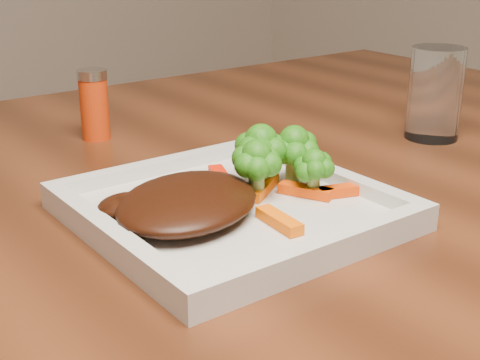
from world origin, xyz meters
TOP-DOWN VIEW (x-y plane):
  - plate at (0.08, -0.29)m, footprint 0.27×0.27m
  - steak at (0.03, -0.28)m, footprint 0.19×0.18m
  - broccoli_0 at (0.13, -0.26)m, footprint 0.07×0.07m
  - broccoli_1 at (0.17, -0.27)m, footprint 0.08×0.08m
  - broccoli_2 at (0.16, -0.31)m, footprint 0.06×0.06m
  - broccoli_3 at (0.11, -0.28)m, footprint 0.06×0.06m
  - carrot_1 at (0.19, -0.33)m, footprint 0.05×0.03m
  - carrot_2 at (0.09, -0.35)m, footprint 0.02×0.06m
  - carrot_4 at (0.11, -0.22)m, footprint 0.03×0.06m
  - carrot_5 at (0.16, -0.31)m, footprint 0.04×0.05m
  - carrot_6 at (0.13, -0.27)m, footprint 0.06×0.05m
  - spice_shaker at (0.09, 0.03)m, footprint 0.05×0.05m
  - drinking_glass at (0.45, -0.23)m, footprint 0.09×0.09m

SIDE VIEW (x-z plane):
  - plate at x=0.08m, z-range 0.75..0.76m
  - carrot_1 at x=0.19m, z-range 0.76..0.77m
  - carrot_2 at x=0.09m, z-range 0.76..0.77m
  - carrot_4 at x=0.11m, z-range 0.76..0.77m
  - carrot_5 at x=0.16m, z-range 0.76..0.77m
  - carrot_6 at x=0.13m, z-range 0.76..0.77m
  - steak at x=0.03m, z-range 0.76..0.79m
  - broccoli_2 at x=0.16m, z-range 0.76..0.82m
  - broccoli_3 at x=0.11m, z-range 0.76..0.82m
  - broccoli_1 at x=0.17m, z-range 0.76..0.83m
  - spice_shaker at x=0.09m, z-range 0.75..0.84m
  - broccoli_0 at x=0.13m, z-range 0.76..0.83m
  - drinking_glass at x=0.45m, z-range 0.75..0.87m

